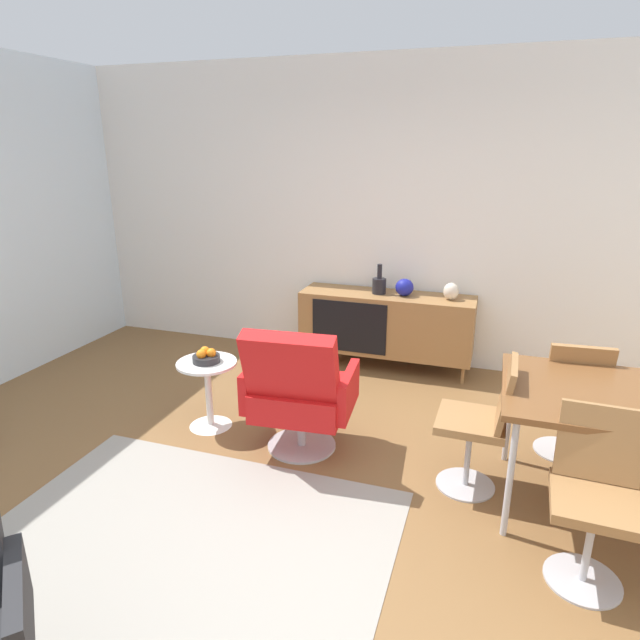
{
  "coord_description": "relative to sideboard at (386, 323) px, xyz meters",
  "views": [
    {
      "loc": [
        0.95,
        -2.45,
        2.03
      ],
      "look_at": [
        -0.13,
        0.76,
        0.93
      ],
      "focal_mm": 30.27,
      "sensor_mm": 36.0,
      "label": 1
    }
  ],
  "objects": [
    {
      "name": "ground_plane",
      "position": [
        -0.01,
        -2.3,
        -0.44
      ],
      "size": [
        8.32,
        8.32,
        0.0
      ],
      "primitive_type": "plane",
      "color": "brown"
    },
    {
      "name": "wall_back",
      "position": [
        -0.01,
        0.3,
        0.96
      ],
      "size": [
        6.8,
        0.12,
        2.8
      ],
      "primitive_type": "cube",
      "color": "white",
      "rests_on": "ground_plane"
    },
    {
      "name": "sideboard",
      "position": [
        0.0,
        0.0,
        0.0
      ],
      "size": [
        1.6,
        0.45,
        0.72
      ],
      "color": "olive",
      "rests_on": "ground_plane"
    },
    {
      "name": "vase_cobalt",
      "position": [
        0.16,
        0.0,
        0.36
      ],
      "size": [
        0.16,
        0.16,
        0.16
      ],
      "color": "navy",
      "rests_on": "sideboard"
    },
    {
      "name": "vase_sculptural_dark",
      "position": [
        -0.08,
        0.0,
        0.37
      ],
      "size": [
        0.13,
        0.13,
        0.28
      ],
      "color": "black",
      "rests_on": "sideboard"
    },
    {
      "name": "vase_ceramic_small",
      "position": [
        0.57,
        0.0,
        0.36
      ],
      "size": [
        0.13,
        0.13,
        0.15
      ],
      "color": "beige",
      "rests_on": "sideboard"
    },
    {
      "name": "dining_chair_back_left",
      "position": [
        1.49,
        -1.16,
        0.03
      ],
      "size": [
        0.43,
        0.45,
        0.86
      ],
      "color": "#9E7042",
      "rests_on": "ground_plane"
    },
    {
      "name": "dining_chair_near_window",
      "position": [
        0.94,
        -1.72,
        0.03
      ],
      "size": [
        0.43,
        0.41,
        0.86
      ],
      "color": "#9E7042",
      "rests_on": "ground_plane"
    },
    {
      "name": "dining_chair_front_left",
      "position": [
        1.48,
        -2.28,
        0.03
      ],
      "size": [
        0.42,
        0.44,
        0.86
      ],
      "color": "#9E7042",
      "rests_on": "ground_plane"
    },
    {
      "name": "lounge_chair_red",
      "position": [
        -0.24,
        -1.68,
        0.03
      ],
      "size": [
        0.76,
        0.7,
        0.95
      ],
      "color": "red",
      "rests_on": "ground_plane"
    },
    {
      "name": "side_table_round",
      "position": [
        -1.01,
        -1.55,
        -0.12
      ],
      "size": [
        0.44,
        0.44,
        0.52
      ],
      "color": "white",
      "rests_on": "ground_plane"
    },
    {
      "name": "fruit_bowl",
      "position": [
        -1.01,
        -1.55,
        0.12
      ],
      "size": [
        0.2,
        0.2,
        0.11
      ],
      "color": "#262628",
      "rests_on": "side_table_round"
    },
    {
      "name": "area_rug",
      "position": [
        -0.51,
        -2.76,
        -0.44
      ],
      "size": [
        2.2,
        1.7,
        0.01
      ],
      "primitive_type": "cube",
      "color": "gray",
      "rests_on": "ground_plane"
    }
  ]
}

